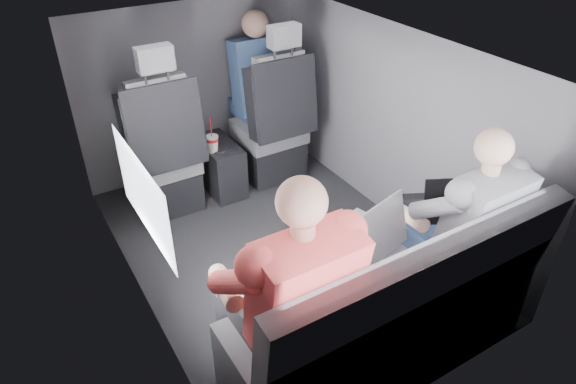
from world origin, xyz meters
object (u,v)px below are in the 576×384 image
passenger_rear_right (456,225)px  passenger_rear_left (287,295)px  center_console (220,166)px  soda_cup (212,143)px  laptop_white (273,275)px  laptop_silver (363,235)px  front_seat_right (273,131)px  passenger_front_right (257,77)px  front_seat_left (162,161)px  rear_bench (387,319)px  laptop_black (441,205)px

passenger_rear_right → passenger_rear_left: bearing=-179.9°
center_console → soda_cup: bearing=-130.3°
laptop_white → laptop_silver: bearing=1.6°
front_seat_right → laptop_silver: front_seat_right is taller
center_console → passenger_front_right: 0.76m
front_seat_left → passenger_rear_right: 2.05m
laptop_silver → front_seat_left: bearing=106.1°
center_console → rear_bench: bearing=-90.0°
front_seat_left → laptop_black: bearing=-58.6°
front_seat_left → passenger_rear_right: size_ratio=1.05×
laptop_black → passenger_rear_right: passenger_rear_right is taller
rear_bench → laptop_black: bearing=25.1°
front_seat_right → laptop_silver: (-0.43, -1.64, 0.24)m
passenger_rear_left → soda_cup: bearing=76.1°
passenger_front_right → rear_bench: bearing=-102.2°
front_seat_left → laptop_black: front_seat_left is taller
laptop_black → soda_cup: bearing=111.9°
front_seat_right → rear_bench: (-0.45, -1.90, -0.09)m
center_console → laptop_black: 1.82m
front_seat_right → passenger_rear_left: size_ratio=0.99×
laptop_white → front_seat_left: bearing=88.4°
front_seat_right → passenger_rear_left: 2.06m
rear_bench → passenger_front_right: bearing=77.8°
front_seat_right → rear_bench: 1.96m
passenger_front_right → soda_cup: bearing=-150.0°
passenger_rear_left → passenger_rear_right: size_ratio=1.06×
rear_bench → passenger_rear_right: passenger_rear_right is taller
front_seat_right → laptop_black: size_ratio=2.72×
center_console → laptop_black: size_ratio=1.03×
center_console → rear_bench: (-0.00, -1.94, 0.11)m
laptop_white → passenger_rear_right: (0.99, -0.15, -0.02)m
front_seat_right → passenger_rear_right: (0.05, -1.81, 0.22)m
passenger_rear_left → passenger_rear_right: 1.01m
front_seat_left → rear_bench: size_ratio=0.79×
laptop_black → passenger_rear_left: passenger_rear_left is taller
soda_cup → passenger_rear_left: passenger_rear_left is taller
laptop_black → passenger_front_right: (-0.09, 1.90, 0.12)m
center_console → laptop_silver: (0.02, -1.68, 0.44)m
rear_bench → passenger_front_right: size_ratio=1.91×
rear_bench → passenger_rear_right: 0.59m
front_seat_left → passenger_front_right: size_ratio=1.51×
rear_bench → laptop_silver: rear_bench is taller
passenger_front_right → passenger_rear_left: bearing=-115.4°
laptop_white → laptop_silver: laptop_silver is taller
front_seat_right → laptop_black: 1.66m
center_console → laptop_white: laptop_white is taller
front_seat_right → laptop_black: front_seat_right is taller
center_console → passenger_front_right: size_ratio=0.57×
laptop_white → passenger_rear_left: bearing=-97.4°
laptop_black → center_console: bearing=108.2°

